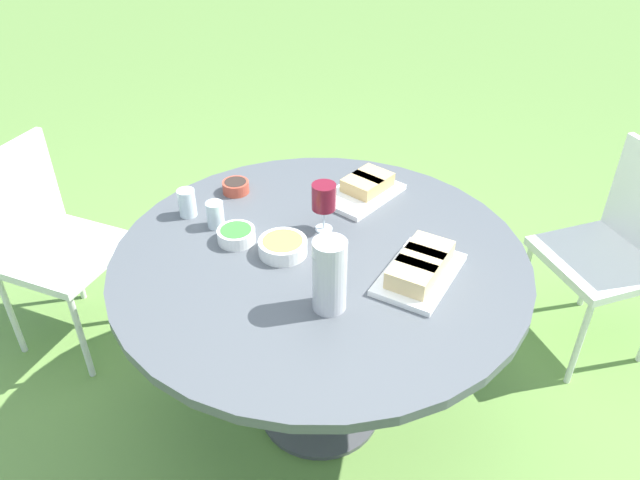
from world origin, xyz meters
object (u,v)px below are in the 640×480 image
Objects in this scene: chair_near_left at (621,241)px; chair_near_right at (45,235)px; dining_table at (320,278)px; water_pitcher at (329,275)px; wine_glass at (324,198)px.

chair_near_left and chair_near_right have the same top height.
water_pitcher reaches higher than dining_table.
chair_near_right is at bearing -59.74° from water_pitcher.
wine_glass is (1.19, -0.32, 0.37)m from chair_near_left.
chair_near_right is at bearing -50.27° from dining_table.
chair_near_right reaches higher than dining_table.
dining_table is 5.86× the size of water_pitcher.
water_pitcher is (1.37, 0.04, 0.36)m from chair_near_left.
dining_table is at bearing 57.26° from wine_glass.
dining_table is 1.23m from chair_near_right.
chair_near_right is 1.41m from water_pitcher.
chair_near_left is at bearing -178.20° from water_pitcher.
water_pitcher is at bearing 68.25° from dining_table.
water_pitcher is (-0.69, 1.18, 0.36)m from chair_near_right.
chair_near_right is (2.06, -1.14, 0.00)m from chair_near_left.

